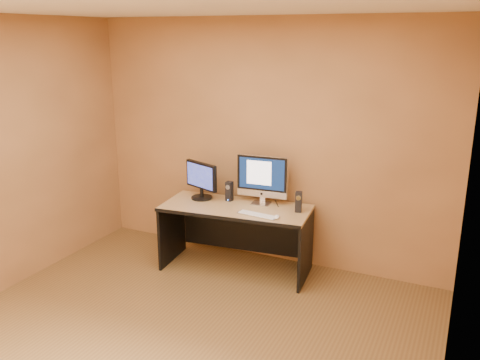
{
  "coord_description": "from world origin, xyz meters",
  "views": [
    {
      "loc": [
        2.0,
        -2.92,
        2.42
      ],
      "look_at": [
        -0.04,
        1.44,
        1.03
      ],
      "focal_mm": 38.0,
      "sensor_mm": 36.0,
      "label": 1
    }
  ],
  "objects": [
    {
      "name": "floor",
      "position": [
        0.0,
        0.0,
        0.0
      ],
      "size": [
        4.0,
        4.0,
        0.0
      ],
      "primitive_type": "plane",
      "color": "brown",
      "rests_on": "ground"
    },
    {
      "name": "walls",
      "position": [
        0.0,
        0.0,
        1.3
      ],
      "size": [
        4.0,
        4.0,
        2.6
      ],
      "primitive_type": null,
      "color": "#AA7744",
      "rests_on": "ground"
    },
    {
      "name": "ceiling",
      "position": [
        0.0,
        0.0,
        2.6
      ],
      "size": [
        4.0,
        4.0,
        0.0
      ],
      "primitive_type": "plane",
      "color": "white",
      "rests_on": "walls"
    },
    {
      "name": "desk",
      "position": [
        -0.14,
        1.54,
        0.35
      ],
      "size": [
        1.58,
        0.82,
        0.7
      ],
      "primitive_type": null,
      "rotation": [
        0.0,
        0.0,
        0.1
      ],
      "color": "tan",
      "rests_on": "ground"
    },
    {
      "name": "imac",
      "position": [
        0.06,
        1.74,
        0.97
      ],
      "size": [
        0.56,
        0.24,
        0.52
      ],
      "primitive_type": null,
      "rotation": [
        0.0,
        0.0,
        0.08
      ],
      "color": "#BCBBC0",
      "rests_on": "desk"
    },
    {
      "name": "second_monitor",
      "position": [
        -0.59,
        1.63,
        0.9
      ],
      "size": [
        0.51,
        0.37,
        0.4
      ],
      "primitive_type": null,
      "rotation": [
        0.0,
        0.0,
        -0.36
      ],
      "color": "black",
      "rests_on": "desk"
    },
    {
      "name": "speaker_left",
      "position": [
        -0.29,
        1.69,
        0.81
      ],
      "size": [
        0.07,
        0.07,
        0.21
      ],
      "primitive_type": null,
      "rotation": [
        0.0,
        0.0,
        -0.06
      ],
      "color": "black",
      "rests_on": "desk"
    },
    {
      "name": "speaker_right",
      "position": [
        0.5,
        1.66,
        0.81
      ],
      "size": [
        0.08,
        0.08,
        0.21
      ],
      "primitive_type": null,
      "rotation": [
        0.0,
        0.0,
        0.23
      ],
      "color": "black",
      "rests_on": "desk"
    },
    {
      "name": "keyboard",
      "position": [
        0.17,
        1.38,
        0.71
      ],
      "size": [
        0.42,
        0.15,
        0.02
      ],
      "primitive_type": "cube",
      "rotation": [
        0.0,
        0.0,
        -0.1
      ],
      "color": "silver",
      "rests_on": "desk"
    },
    {
      "name": "mouse",
      "position": [
        0.37,
        1.4,
        0.72
      ],
      "size": [
        0.08,
        0.11,
        0.03
      ],
      "primitive_type": "ellipsoid",
      "rotation": [
        0.0,
        0.0,
        0.24
      ],
      "color": "white",
      "rests_on": "desk"
    },
    {
      "name": "cable_a",
      "position": [
        0.21,
        1.81,
        0.71
      ],
      "size": [
        0.11,
        0.18,
        0.01
      ],
      "primitive_type": "cylinder",
      "rotation": [
        1.57,
        0.0,
        0.53
      ],
      "color": "black",
      "rests_on": "desk"
    },
    {
      "name": "cable_b",
      "position": [
        0.01,
        1.8,
        0.71
      ],
      "size": [
        0.04,
        0.17,
        0.01
      ],
      "primitive_type": "cylinder",
      "rotation": [
        1.57,
        0.0,
        -0.18
      ],
      "color": "black",
      "rests_on": "desk"
    }
  ]
}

